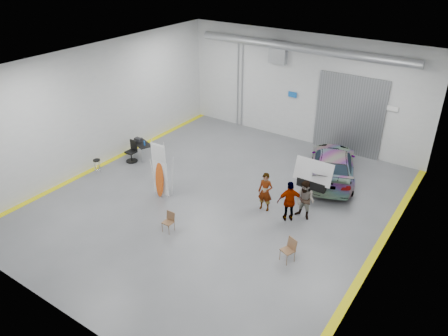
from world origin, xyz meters
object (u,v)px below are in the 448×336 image
Objects in this scene: work_table at (141,143)px; office_chair at (132,153)px; person_b at (305,200)px; person_a at (265,192)px; folding_chair_far at (287,254)px; surfboard_display at (159,174)px; folding_chair_near at (169,226)px; shop_stool at (97,166)px; sedan_car at (332,164)px; person_c at (290,201)px.

office_chair is at bearing -94.56° from work_table.
person_a is at bearing -162.17° from person_b.
person_b is 2.95m from folding_chair_far.
surfboard_display is at bearing -34.71° from work_table.
person_b is (1.65, 0.34, -0.01)m from person_a.
person_b is at bearing 4.10° from person_a.
person_b is at bearing 43.09° from folding_chair_near.
shop_stool is at bearing -162.01° from folding_chair_far.
sedan_car is 11.40m from shop_stool.
surfboard_display is at bearing -166.60° from person_a.
shop_stool is at bearing -102.86° from office_chair.
person_b reaches higher than shop_stool.
sedan_car is at bearing 20.94° from work_table.
person_a is at bearing 11.96° from shop_stool.
work_table is at bearing 0.22° from sedan_car.
office_chair is (-9.17, -4.12, -0.25)m from sedan_car.
person_c reaches higher than folding_chair_far.
surfboard_display is 3.97m from office_chair.
office_chair is at bearing 146.17° from folding_chair_near.
folding_chair_near is 6.30m from shop_stool.
surfboard_display reaches higher than shop_stool.
office_chair is (-3.51, 1.77, -0.61)m from surfboard_display.
folding_chair_near is (2.03, -1.83, -0.84)m from surfboard_display.
shop_stool is 2.60m from work_table.
person_b is 6.36m from surfboard_display.
person_c is at bearing 137.47° from folding_chair_far.
person_b is 0.63× the size of surfboard_display.
sedan_car is 2.86× the size of person_c.
person_a is 1.68m from person_b.
surfboard_display reaches higher than folding_chair_near.
sedan_car is 4.40m from person_a.
person_b is at bearing -172.97° from person_c.
person_a is 3.45m from folding_chair_far.
person_c is at bearing -13.33° from person_a.
work_table is (-9.49, 0.37, -0.03)m from person_b.
surfboard_display reaches higher than sedan_car.
person_c is (-0.45, -0.46, 0.03)m from person_b.
surfboard_display is at bearing -165.05° from folding_chair_far.
shop_stool is (-6.05, 1.73, 0.09)m from folding_chair_near.
surfboard_display is 6.81m from folding_chair_far.
person_c is at bearing -5.29° from work_table.
sedan_car is at bearing 42.53° from surfboard_display.
office_chair reaches higher than folding_chair_far.
surfboard_display is 3.01× the size of folding_chair_far.
folding_chair_far is 1.28× the size of shop_stool.
office_chair is at bearing -39.97° from person_c.
person_a reaches higher than shop_stool.
person_c is 9.07m from work_table.
person_a reaches higher than work_table.
person_b reaches higher than folding_chair_near.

